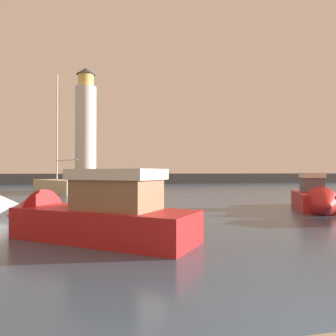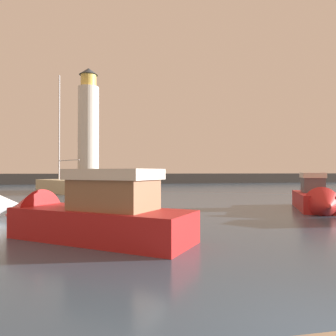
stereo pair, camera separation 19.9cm
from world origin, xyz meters
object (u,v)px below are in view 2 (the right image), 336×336
lighthouse (88,124)px  motorboat_3 (317,200)px  motorboat_1 (77,215)px  sailboat_moored (62,186)px

lighthouse → motorboat_3: bearing=-71.5°
motorboat_1 → sailboat_moored: 22.30m
motorboat_1 → motorboat_3: size_ratio=1.09×
lighthouse → motorboat_1: lighthouse is taller
lighthouse → motorboat_3: lighthouse is taller
motorboat_3 → sailboat_moored: bearing=130.1°
lighthouse → sailboat_moored: bearing=-92.8°
lighthouse → motorboat_1: size_ratio=2.69×
motorboat_1 → sailboat_moored: sailboat_moored is taller
motorboat_1 → sailboat_moored: (-3.35, 22.04, -0.05)m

